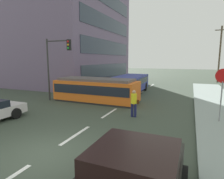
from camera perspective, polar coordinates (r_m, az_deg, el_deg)
name	(u,v)px	position (r m, az deg, el deg)	size (l,w,h in m)	color
ground_plane	(128,101)	(16.32, 4.78, -3.45)	(120.00, 120.00, 0.00)	#3B473A
lane_stripe_1	(76,135)	(9.33, -10.73, -13.18)	(0.16, 2.40, 0.01)	silver
lane_stripe_2	(109,113)	(12.68, -0.76, -7.03)	(0.16, 2.40, 0.01)	silver
lane_stripe_3	(142,92)	(20.91, 8.81, -0.76)	(0.16, 2.40, 0.01)	silver
lane_stripe_4	(152,85)	(26.71, 11.86, 1.26)	(0.16, 2.40, 0.01)	silver
corner_building	(63,8)	(32.09, -14.37, 22.58)	(15.11, 17.99, 22.40)	slate
streetcar_tram	(96,90)	(15.98, -4.71, -0.01)	(6.99, 2.67, 1.96)	orange
city_bus	(131,83)	(20.45, 5.70, 2.01)	(2.57, 5.65, 1.80)	#323C8E
pedestrian_crossing	(134,102)	(11.72, 6.56, -3.69)	(0.50, 0.36, 1.67)	#1C204C
parked_sedan_mid	(86,86)	(21.07, -7.88, 1.04)	(2.11, 4.35, 1.19)	maroon
parked_sedan_far	(112,80)	(26.58, -0.14, 2.75)	(2.09, 4.07, 1.19)	navy
stop_sign	(222,84)	(11.78, 30.09, 1.40)	(0.76, 0.07, 2.88)	gray
traffic_light_mast	(56,58)	(16.55, -16.27, 8.94)	(2.39, 0.33, 5.18)	#333333
utility_pole_far	(220,53)	(33.43, 29.48, 9.35)	(1.80, 0.24, 8.42)	brown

